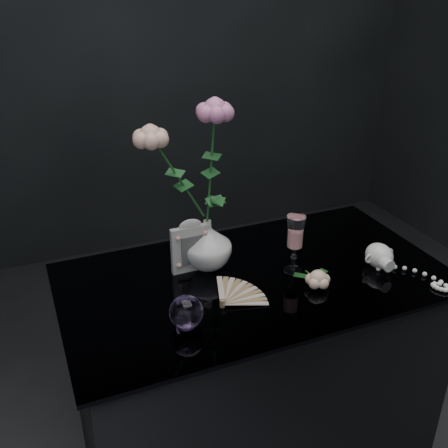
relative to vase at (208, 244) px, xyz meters
name	(u,v)px	position (x,y,z in m)	size (l,w,h in m)	color
table	(252,382)	(0.10, -0.10, -0.45)	(1.05, 0.58, 0.76)	black
vase	(208,244)	(0.00, 0.00, 0.00)	(0.14, 0.14, 0.14)	white
wine_glass	(295,245)	(0.21, -0.12, 0.01)	(0.05, 0.05, 0.17)	white
picture_frame	(191,245)	(-0.05, 0.00, 0.01)	(0.12, 0.09, 0.16)	silver
paperweight	(186,312)	(-0.15, -0.24, -0.03)	(0.08, 0.08, 0.08)	#AC81D3
paper_fan	(222,303)	(-0.04, -0.20, -0.06)	(0.23, 0.18, 0.02)	beige
loose_rose	(318,279)	(0.23, -0.21, -0.05)	(0.11, 0.15, 0.05)	#FFC2A4
pearl_jar	(379,255)	(0.44, -0.19, -0.03)	(0.24, 0.25, 0.07)	white
roses	(193,162)	(-0.04, 0.00, 0.25)	(0.26, 0.12, 0.38)	#FFB59E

